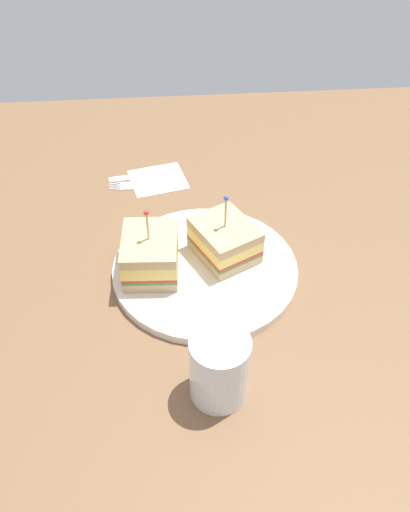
{
  "coord_description": "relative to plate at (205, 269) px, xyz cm",
  "views": [
    {
      "loc": [
        -53.33,
        4.38,
        54.01
      ],
      "look_at": [
        0.0,
        0.0,
        3.25
      ],
      "focal_mm": 37.08,
      "sensor_mm": 36.0,
      "label": 1
    }
  ],
  "objects": [
    {
      "name": "sandwich_half_back",
      "position": [
        2.32,
        -3.0,
        3.31
      ],
      "size": [
        11.23,
        10.57,
        10.53
      ],
      "color": "tan",
      "rests_on": "plate"
    },
    {
      "name": "ground_plane",
      "position": [
        0.0,
        0.0,
        -1.63
      ],
      "size": [
        109.33,
        109.33,
        2.0
      ],
      "primitive_type": "cube",
      "color": "brown"
    },
    {
      "name": "drink_glass",
      "position": [
        -19.56,
        0.01,
        3.41
      ],
      "size": [
        6.78,
        6.78,
        9.18
      ],
      "color": "beige",
      "rests_on": "ground_plane"
    },
    {
      "name": "fork",
      "position": [
        21.91,
        10.16,
        -0.45
      ],
      "size": [
        2.28,
        12.31,
        0.35
      ],
      "color": "silver",
      "rests_on": "ground_plane"
    },
    {
      "name": "sandwich_half_front",
      "position": [
        -0.5,
        7.56,
        3.54
      ],
      "size": [
        9.51,
        7.96,
        10.59
      ],
      "color": "tan",
      "rests_on": "plate"
    },
    {
      "name": "napkin",
      "position": [
        23.54,
        6.35,
        -0.55
      ],
      "size": [
        10.26,
        10.95,
        0.15
      ],
      "primitive_type": "cube",
      "rotation": [
        0.0,
        0.0,
        8.08
      ],
      "color": "white",
      "rests_on": "ground_plane"
    },
    {
      "name": "plate",
      "position": [
        0.0,
        0.0,
        0.0
      ],
      "size": [
        26.35,
        26.35,
        1.25
      ],
      "primitive_type": "cylinder",
      "color": "silver",
      "rests_on": "ground_plane"
    },
    {
      "name": "knife",
      "position": [
        24.77,
        9.74,
        -0.45
      ],
      "size": [
        2.78,
        11.83,
        0.35
      ],
      "color": "silver",
      "rests_on": "ground_plane"
    }
  ]
}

